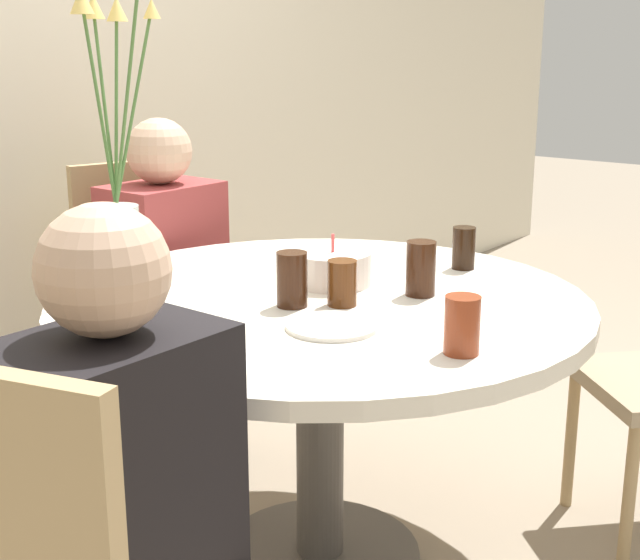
{
  "coord_description": "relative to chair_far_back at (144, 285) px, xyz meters",
  "views": [
    {
      "loc": [
        -1.58,
        -1.25,
        1.29
      ],
      "look_at": [
        0.0,
        0.0,
        0.74
      ],
      "focal_mm": 50.0,
      "sensor_mm": 36.0,
      "label": 1
    }
  ],
  "objects": [
    {
      "name": "flower_vase",
      "position": [
        -0.53,
        -0.55,
        0.43
      ],
      "size": [
        0.26,
        0.29,
        0.76
      ],
      "color": "silver",
      "rests_on": "dining_table"
    },
    {
      "name": "person_boy",
      "position": [
        -1.07,
        -1.18,
        -0.01
      ],
      "size": [
        0.34,
        0.24,
        1.07
      ],
      "color": "#383333",
      "rests_on": "ground_plane"
    },
    {
      "name": "drink_glass_3",
      "position": [
        -0.11,
        -1.13,
        0.26
      ],
      "size": [
        0.07,
        0.07,
        0.13
      ],
      "color": "#33190C",
      "rests_on": "dining_table"
    },
    {
      "name": "person_woman",
      "position": [
        -0.04,
        -0.15,
        -0.01
      ],
      "size": [
        0.34,
        0.24,
        1.07
      ],
      "color": "#383333",
      "rests_on": "ground_plane"
    },
    {
      "name": "drink_glass_1",
      "position": [
        0.17,
        -1.08,
        0.25
      ],
      "size": [
        0.06,
        0.06,
        0.11
      ],
      "color": "black",
      "rests_on": "dining_table"
    },
    {
      "name": "ground_plane",
      "position": [
        -0.27,
        -0.95,
        -0.51
      ],
      "size": [
        16.0,
        16.0,
        0.0
      ],
      "primitive_type": "plane",
      "color": "gray"
    },
    {
      "name": "birthday_cake",
      "position": [
        -0.16,
        -0.91,
        0.24
      ],
      "size": [
        0.19,
        0.19,
        0.13
      ],
      "color": "white",
      "rests_on": "dining_table"
    },
    {
      "name": "drink_glass_4",
      "position": [
        -0.41,
        -1.41,
        0.25
      ],
      "size": [
        0.07,
        0.07,
        0.11
      ],
      "color": "maroon",
      "rests_on": "dining_table"
    },
    {
      "name": "dining_table",
      "position": [
        -0.27,
        -0.95,
        0.07
      ],
      "size": [
        1.27,
        1.27,
        0.7
      ],
      "color": "silver",
      "rests_on": "ground_plane"
    },
    {
      "name": "drink_glass_2",
      "position": [
        -0.37,
        -0.95,
        0.26
      ],
      "size": [
        0.07,
        0.07,
        0.13
      ],
      "color": "#33190C",
      "rests_on": "dining_table"
    },
    {
      "name": "side_plate",
      "position": [
        -0.44,
        -1.12,
        0.2
      ],
      "size": [
        0.2,
        0.2,
        0.01
      ],
      "color": "silver",
      "rests_on": "dining_table"
    },
    {
      "name": "chair_far_back",
      "position": [
        0.0,
        0.0,
        0.0
      ],
      "size": [
        0.49,
        0.49,
        0.91
      ],
      "rotation": [
        0.0,
        0.0,
        -0.28
      ],
      "color": "#9E896B",
      "rests_on": "ground_plane"
    },
    {
      "name": "drink_glass_0",
      "position": [
        -0.29,
        -1.04,
        0.25
      ],
      "size": [
        0.07,
        0.07,
        0.11
      ],
      "color": "#51280F",
      "rests_on": "dining_table"
    }
  ]
}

